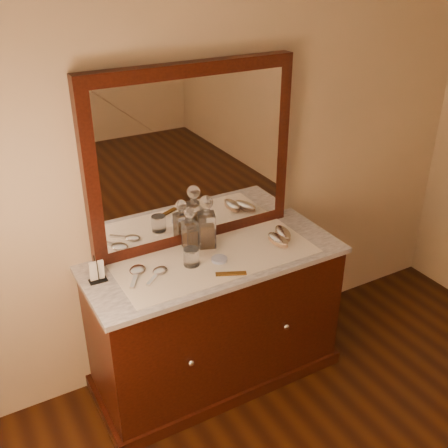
# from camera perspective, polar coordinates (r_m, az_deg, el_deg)

# --- Properties ---
(dresser_cabinet) EXTENTS (1.40, 0.55, 0.82)m
(dresser_cabinet) POSITION_cam_1_polar(r_m,az_deg,el_deg) (3.18, -0.90, -10.31)
(dresser_cabinet) COLOR black
(dresser_cabinet) RESTS_ON floor
(dresser_plinth) EXTENTS (1.46, 0.59, 0.08)m
(dresser_plinth) POSITION_cam_1_polar(r_m,az_deg,el_deg) (3.42, -0.85, -15.19)
(dresser_plinth) COLOR black
(dresser_plinth) RESTS_ON floor
(knob_left) EXTENTS (0.04, 0.04, 0.04)m
(knob_left) POSITION_cam_1_polar(r_m,az_deg,el_deg) (2.85, -3.54, -14.57)
(knob_left) COLOR silver
(knob_left) RESTS_ON dresser_cabinet
(knob_right) EXTENTS (0.04, 0.04, 0.04)m
(knob_right) POSITION_cam_1_polar(r_m,az_deg,el_deg) (3.09, 6.66, -10.81)
(knob_right) COLOR silver
(knob_right) RESTS_ON dresser_cabinet
(marble_top) EXTENTS (1.44, 0.59, 0.03)m
(marble_top) POSITION_cam_1_polar(r_m,az_deg,el_deg) (2.93, -0.96, -3.78)
(marble_top) COLOR white
(marble_top) RESTS_ON dresser_cabinet
(mirror_frame) EXTENTS (1.20, 0.08, 1.00)m
(mirror_frame) POSITION_cam_1_polar(r_m,az_deg,el_deg) (2.90, -3.37, 7.16)
(mirror_frame) COLOR black
(mirror_frame) RESTS_ON marble_top
(mirror_glass) EXTENTS (1.06, 0.01, 0.86)m
(mirror_glass) POSITION_cam_1_polar(r_m,az_deg,el_deg) (2.87, -3.07, 6.95)
(mirror_glass) COLOR white
(mirror_glass) RESTS_ON marble_top
(lace_runner) EXTENTS (1.10, 0.45, 0.00)m
(lace_runner) POSITION_cam_1_polar(r_m,az_deg,el_deg) (2.91, -0.77, -3.68)
(lace_runner) COLOR white
(lace_runner) RESTS_ON marble_top
(pin_dish) EXTENTS (0.10, 0.10, 0.02)m
(pin_dish) POSITION_cam_1_polar(r_m,az_deg,el_deg) (2.88, -0.51, -3.79)
(pin_dish) COLOR white
(pin_dish) RESTS_ON lace_runner
(comb) EXTENTS (0.16, 0.09, 0.01)m
(comb) POSITION_cam_1_polar(r_m,az_deg,el_deg) (2.77, 0.76, -5.32)
(comb) COLOR brown
(comb) RESTS_ON lace_runner
(napkin_rack) EXTENTS (0.09, 0.06, 0.14)m
(napkin_rack) POSITION_cam_1_polar(r_m,az_deg,el_deg) (2.77, -13.41, -5.00)
(napkin_rack) COLOR black
(napkin_rack) RESTS_ON marble_top
(decanter_left) EXTENTS (0.08, 0.08, 0.25)m
(decanter_left) POSITION_cam_1_polar(r_m,az_deg,el_deg) (2.96, -3.62, -0.91)
(decanter_left) COLOR brown
(decanter_left) RESTS_ON lace_runner
(decanter_right) EXTENTS (0.12, 0.12, 0.31)m
(decanter_right) POSITION_cam_1_polar(r_m,az_deg,el_deg) (2.97, -1.87, -0.30)
(decanter_right) COLOR brown
(decanter_right) RESTS_ON lace_runner
(brush_near) EXTENTS (0.08, 0.17, 0.05)m
(brush_near) POSITION_cam_1_polar(r_m,az_deg,el_deg) (3.05, 5.79, -1.73)
(brush_near) COLOR #9F7D61
(brush_near) RESTS_ON lace_runner
(brush_far) EXTENTS (0.11, 0.18, 0.05)m
(brush_far) POSITION_cam_1_polar(r_m,az_deg,el_deg) (3.12, 6.30, -1.02)
(brush_far) COLOR #9F7D61
(brush_far) RESTS_ON lace_runner
(hand_mirror_outer) EXTENTS (0.16, 0.21, 0.02)m
(hand_mirror_outer) POSITION_cam_1_polar(r_m,az_deg,el_deg) (2.81, -9.27, -5.06)
(hand_mirror_outer) COLOR silver
(hand_mirror_outer) RESTS_ON lace_runner
(hand_mirror_inner) EXTENTS (0.17, 0.16, 0.02)m
(hand_mirror_inner) POSITION_cam_1_polar(r_m,az_deg,el_deg) (2.80, -6.98, -5.12)
(hand_mirror_inner) COLOR silver
(hand_mirror_inner) RESTS_ON lace_runner
(tumblers) EXTENTS (0.08, 0.08, 0.10)m
(tumblers) POSITION_cam_1_polar(r_m,az_deg,el_deg) (2.83, -3.50, -3.53)
(tumblers) COLOR white
(tumblers) RESTS_ON lace_runner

